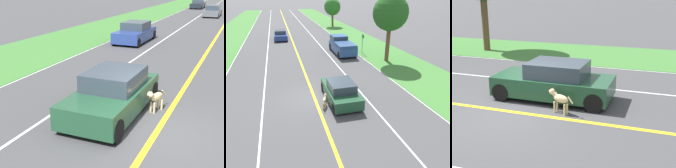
% 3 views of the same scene
% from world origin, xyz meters
% --- Properties ---
extents(ground_plane, '(400.00, 400.00, 0.00)m').
position_xyz_m(ground_plane, '(0.00, 0.00, 0.00)').
color(ground_plane, '#424244').
extents(centre_divider_line, '(0.18, 160.00, 0.01)m').
position_xyz_m(centre_divider_line, '(0.00, 0.00, 0.00)').
color(centre_divider_line, yellow).
rests_on(centre_divider_line, ground).
extents(lane_edge_line_right, '(0.14, 160.00, 0.01)m').
position_xyz_m(lane_edge_line_right, '(7.00, 0.00, 0.00)').
color(lane_edge_line_right, white).
rests_on(lane_edge_line_right, ground).
extents(lane_dash_same_dir, '(0.10, 160.00, 0.01)m').
position_xyz_m(lane_dash_same_dir, '(3.50, 0.00, 0.00)').
color(lane_dash_same_dir, white).
rests_on(lane_dash_same_dir, ground).
extents(grass_verge_right, '(6.00, 160.00, 0.03)m').
position_xyz_m(grass_verge_right, '(10.00, 0.00, 0.01)').
color(grass_verge_right, '#3D7533').
rests_on(grass_verge_right, ground).
extents(ego_car, '(1.93, 4.36, 1.44)m').
position_xyz_m(ego_car, '(1.71, -0.76, 0.67)').
color(ego_car, '#1E472D').
rests_on(ego_car, ground).
extents(dog, '(0.46, 1.04, 0.81)m').
position_xyz_m(dog, '(0.45, -1.38, 0.51)').
color(dog, '#D1B784').
rests_on(dog, ground).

